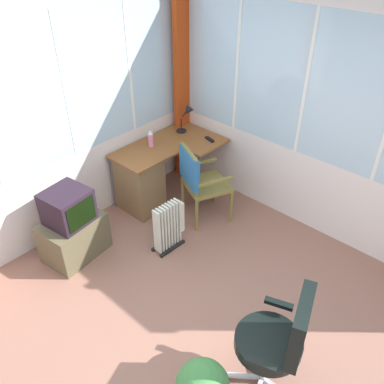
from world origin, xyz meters
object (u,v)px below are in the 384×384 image
(spray_bottle, at_px, (151,138))
(space_heater, at_px, (169,226))
(wooden_armchair, at_px, (197,177))
(office_chair, at_px, (280,338))
(tv_on_stand, at_px, (72,228))
(desk_lamp, at_px, (188,115))
(desk, at_px, (143,179))
(tv_remote, at_px, (210,139))

(spray_bottle, xyz_separation_m, space_heater, (-0.54, -0.84, -0.55))
(wooden_armchair, distance_m, office_chair, 2.20)
(spray_bottle, distance_m, space_heater, 1.14)
(office_chair, height_order, tv_on_stand, office_chair)
(tv_on_stand, bearing_deg, desk_lamp, 3.62)
(office_chair, bearing_deg, desk, 69.80)
(desk_lamp, xyz_separation_m, spray_bottle, (-0.60, 0.05, -0.12))
(desk_lamp, bearing_deg, desk, -178.94)
(desk_lamp, bearing_deg, tv_remote, -91.42)
(spray_bottle, relative_size, space_heater, 0.38)
(desk, height_order, space_heater, desk)
(wooden_armchair, bearing_deg, office_chair, -122.32)
(tv_on_stand, height_order, space_heater, tv_on_stand)
(desk, relative_size, wooden_armchair, 1.39)
(desk_lamp, xyz_separation_m, wooden_armchair, (-0.57, -0.66, -0.37))
(wooden_armchair, relative_size, office_chair, 0.92)
(desk, height_order, office_chair, office_chair)
(wooden_armchair, bearing_deg, desk_lamp, 49.17)
(tv_remote, height_order, tv_on_stand, tv_on_stand)
(office_chair, distance_m, tv_on_stand, 2.42)
(office_chair, bearing_deg, wooden_armchair, 57.68)
(space_heater, bearing_deg, tv_on_stand, 139.31)
(wooden_armchair, height_order, office_chair, office_chair)
(desk_lamp, xyz_separation_m, space_heater, (-1.14, -0.78, -0.67))
(desk_lamp, height_order, tv_on_stand, desk_lamp)
(desk, distance_m, desk_lamp, 1.00)
(spray_bottle, height_order, tv_on_stand, spray_bottle)
(tv_on_stand, bearing_deg, spray_bottle, 7.63)
(space_heater, bearing_deg, spray_bottle, 57.00)
(office_chair, bearing_deg, tv_remote, 51.05)
(wooden_armchair, height_order, tv_on_stand, wooden_armchair)
(desk, xyz_separation_m, tv_on_stand, (-1.09, -0.11, -0.03))
(spray_bottle, relative_size, office_chair, 0.21)
(desk_lamp, relative_size, tv_remote, 2.35)
(tv_remote, relative_size, office_chair, 0.15)
(tv_remote, relative_size, spray_bottle, 0.69)
(wooden_armchair, bearing_deg, space_heater, -167.96)
(office_chair, relative_size, tv_on_stand, 1.26)
(tv_remote, xyz_separation_m, office_chair, (-1.74, -2.15, -0.14))
(desk, distance_m, space_heater, 0.84)
(desk, relative_size, tv_remote, 8.69)
(desk_lamp, relative_size, wooden_armchair, 0.37)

